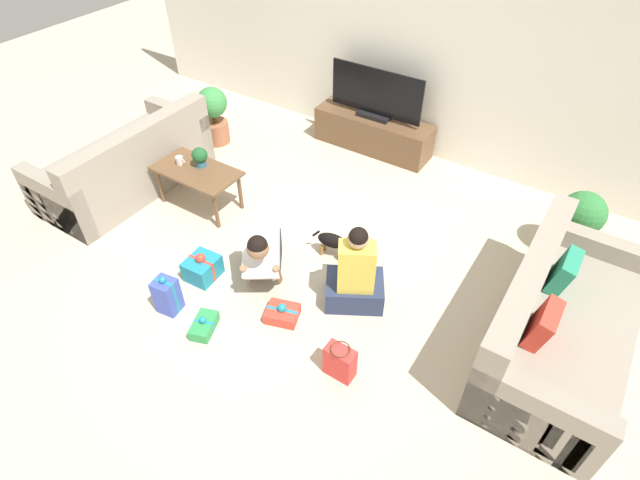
% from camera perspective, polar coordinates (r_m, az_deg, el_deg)
% --- Properties ---
extents(ground_plane, '(16.00, 16.00, 0.00)m').
position_cam_1_polar(ground_plane, '(5.00, -2.89, -2.76)').
color(ground_plane, beige).
extents(wall_back, '(8.40, 0.06, 2.60)m').
position_cam_1_polar(wall_back, '(6.27, 11.62, 20.55)').
color(wall_back, white).
rests_on(wall_back, ground_plane).
extents(sofa_left, '(0.94, 1.96, 0.87)m').
position_cam_1_polar(sofa_left, '(6.23, -21.16, 8.00)').
color(sofa_left, gray).
rests_on(sofa_left, ground_plane).
extents(sofa_right, '(0.94, 1.96, 0.87)m').
position_cam_1_polar(sofa_right, '(4.51, 25.45, -8.95)').
color(sofa_right, gray).
rests_on(sofa_right, ground_plane).
extents(coffee_table, '(0.95, 0.51, 0.47)m').
position_cam_1_polar(coffee_table, '(5.64, -13.88, 7.30)').
color(coffee_table, brown).
rests_on(coffee_table, ground_plane).
extents(tv_console, '(1.53, 0.43, 0.45)m').
position_cam_1_polar(tv_console, '(6.64, 6.06, 12.10)').
color(tv_console, brown).
rests_on(tv_console, ground_plane).
extents(tv, '(1.23, 0.20, 0.62)m').
position_cam_1_polar(tv, '(6.41, 6.39, 15.98)').
color(tv, black).
rests_on(tv, tv_console).
extents(potted_plant_corner_right, '(0.43, 0.43, 0.73)m').
position_cam_1_polar(potted_plant_corner_right, '(5.44, 27.60, 2.15)').
color(potted_plant_corner_right, '#A36042').
rests_on(potted_plant_corner_right, ground_plane).
extents(potted_plant_corner_left, '(0.39, 0.39, 0.76)m').
position_cam_1_polar(potted_plant_corner_left, '(6.80, -12.07, 13.99)').
color(potted_plant_corner_left, '#A36042').
rests_on(potted_plant_corner_left, ground_plane).
extents(person_kneeling, '(0.68, 0.80, 0.78)m').
position_cam_1_polar(person_kneeling, '(4.65, -6.54, -1.45)').
color(person_kneeling, '#23232D').
rests_on(person_kneeling, ground_plane).
extents(person_sitting, '(0.65, 0.62, 0.91)m').
position_cam_1_polar(person_sitting, '(4.44, 4.07, -4.23)').
color(person_sitting, '#283351').
rests_on(person_sitting, ground_plane).
extents(dog, '(0.48, 0.18, 0.29)m').
position_cam_1_polar(dog, '(4.94, 1.91, -0.21)').
color(dog, black).
rests_on(dog, ground_plane).
extents(gift_box_a, '(0.26, 0.33, 0.16)m').
position_cam_1_polar(gift_box_a, '(4.52, -13.12, -9.49)').
color(gift_box_a, '#2D934C').
rests_on(gift_box_a, ground_plane).
extents(gift_box_b, '(0.34, 0.31, 0.17)m').
position_cam_1_polar(gift_box_b, '(4.50, -4.32, -8.35)').
color(gift_box_b, red).
rests_on(gift_box_b, ground_plane).
extents(gift_box_c, '(0.29, 0.33, 0.29)m').
position_cam_1_polar(gift_box_c, '(4.93, -13.30, -3.10)').
color(gift_box_c, teal).
rests_on(gift_box_c, ground_plane).
extents(gift_box_d, '(0.21, 0.20, 0.41)m').
position_cam_1_polar(gift_box_d, '(4.67, -17.07, -6.06)').
color(gift_box_d, '#3D51BC').
rests_on(gift_box_d, ground_plane).
extents(gift_bag_a, '(0.25, 0.16, 0.33)m').
position_cam_1_polar(gift_bag_a, '(4.07, 2.29, -13.74)').
color(gift_bag_a, red).
rests_on(gift_bag_a, ground_plane).
extents(mug, '(0.12, 0.08, 0.09)m').
position_cam_1_polar(mug, '(5.72, -15.73, 8.75)').
color(mug, silver).
rests_on(mug, coffee_table).
extents(tabletop_plant, '(0.17, 0.17, 0.22)m').
position_cam_1_polar(tabletop_plant, '(5.59, -13.58, 9.28)').
color(tabletop_plant, '#336B84').
rests_on(tabletop_plant, coffee_table).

